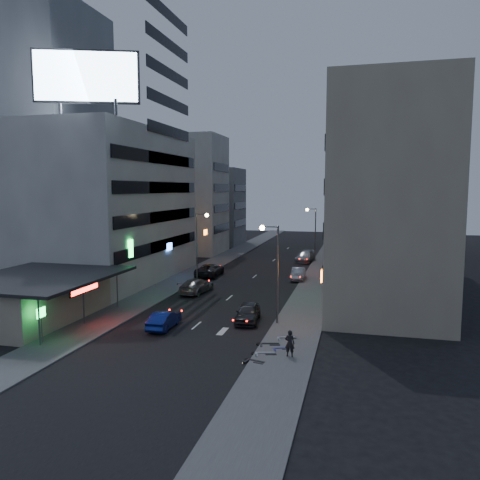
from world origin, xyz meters
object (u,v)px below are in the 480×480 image
(parked_car_right_near, at_px, (248,313))
(road_car_silver, at_px, (196,286))
(scooter_blue, at_px, (289,339))
(parked_car_right_mid, at_px, (298,274))
(scooter_silver_a, at_px, (276,343))
(scooter_black_b, at_px, (279,335))
(road_car_blue, at_px, (164,320))
(scooter_black_a, at_px, (266,353))
(parked_car_left, at_px, (210,270))
(scooter_silver_b, at_px, (295,329))
(parked_car_right_far, at_px, (305,257))
(person, at_px, (290,343))

(parked_car_right_near, height_order, road_car_silver, parked_car_right_near)
(scooter_blue, bearing_deg, parked_car_right_mid, -17.71)
(scooter_silver_a, relative_size, scooter_black_b, 1.00)
(parked_car_right_near, bearing_deg, road_car_blue, -155.75)
(scooter_black_a, bearing_deg, parked_car_right_near, 34.99)
(road_car_blue, relative_size, scooter_black_b, 2.06)
(parked_car_left, relative_size, scooter_silver_a, 2.83)
(parked_car_right_mid, height_order, parked_car_left, parked_car_left)
(scooter_black_a, xyz_separation_m, scooter_silver_a, (0.31, 1.90, 0.06))
(road_car_silver, xyz_separation_m, scooter_blue, (12.14, -14.95, -0.10))
(road_car_blue, distance_m, scooter_silver_b, 10.43)
(parked_car_right_mid, relative_size, scooter_silver_a, 2.14)
(parked_car_right_far, xyz_separation_m, person, (3.52, -40.90, 0.20))
(person, bearing_deg, scooter_blue, -79.03)
(parked_car_left, height_order, scooter_black_b, parked_car_left)
(road_car_silver, height_order, scooter_black_a, road_car_silver)
(parked_car_right_near, distance_m, parked_car_right_mid, 19.14)
(scooter_blue, relative_size, scooter_silver_b, 0.91)
(person, height_order, scooter_silver_a, person)
(road_car_blue, bearing_deg, parked_car_right_near, -151.68)
(parked_car_right_far, distance_m, person, 41.05)
(parked_car_right_mid, bearing_deg, parked_car_left, 179.25)
(person, height_order, scooter_black_b, person)
(parked_car_left, height_order, person, person)
(road_car_silver, distance_m, scooter_silver_b, 17.53)
(scooter_black_b, bearing_deg, road_car_silver, 25.20)
(parked_car_left, bearing_deg, road_car_silver, 98.37)
(parked_car_right_near, distance_m, road_car_blue, 6.96)
(parked_car_right_near, relative_size, road_car_silver, 0.86)
(road_car_silver, bearing_deg, scooter_silver_a, 131.30)
(scooter_black_a, height_order, scooter_silver_a, scooter_silver_a)
(person, relative_size, scooter_blue, 0.99)
(person, xyz_separation_m, scooter_silver_a, (-1.03, 0.53, -0.26))
(person, relative_size, scooter_black_b, 0.87)
(person, xyz_separation_m, scooter_silver_b, (-0.21, 4.15, -0.28))
(scooter_silver_a, xyz_separation_m, scooter_silver_b, (0.82, 3.62, -0.02))
(parked_car_right_near, bearing_deg, parked_car_left, 111.06)
(parked_car_right_far, height_order, person, person)
(scooter_blue, bearing_deg, road_car_blue, 53.92)
(parked_car_right_far, distance_m, scooter_black_a, 42.33)
(person, bearing_deg, scooter_silver_b, -85.07)
(road_car_blue, relative_size, scooter_silver_a, 2.06)
(parked_car_right_mid, xyz_separation_m, scooter_black_b, (1.70, -24.15, 0.03))
(parked_car_left, bearing_deg, parked_car_right_far, -126.73)
(road_car_blue, xyz_separation_m, road_car_silver, (-1.78, 12.64, 0.08))
(road_car_silver, bearing_deg, scooter_blue, 135.28)
(parked_car_right_far, relative_size, scooter_black_b, 2.71)
(road_car_blue, relative_size, scooter_black_a, 2.29)
(parked_car_left, distance_m, scooter_silver_a, 28.87)
(road_car_blue, distance_m, person, 11.40)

